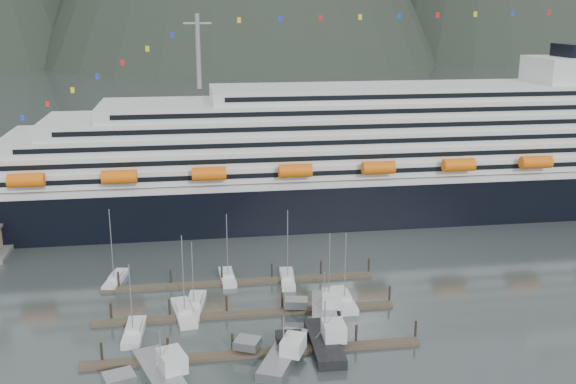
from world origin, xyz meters
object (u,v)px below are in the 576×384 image
object	(u,v)px
sailboat_d	(328,308)
sailboat_g	(287,279)
sailboat_b	(184,313)
trawler_c	(282,353)
cruise_ship	(373,163)
sailboat_h	(343,301)
trawler_e	(323,308)
sailboat_c	(195,305)
sailboat_a	(134,333)
sailboat_f	(227,277)
trawler_a	(160,375)
trawler_d	(323,341)
sailboat_e	(116,280)

from	to	relation	value
sailboat_d	sailboat_g	size ratio (longest dim) A/B	0.99
sailboat_b	trawler_c	world-z (taller)	sailboat_b
cruise_ship	sailboat_h	bearing A→B (deg)	-110.53
sailboat_g	sailboat_h	xyz separation A→B (m)	(7.76, -10.60, 0.02)
trawler_e	sailboat_b	bearing A→B (deg)	94.33
sailboat_c	cruise_ship	bearing A→B (deg)	-33.46
sailboat_d	sailboat_a	bearing A→B (deg)	107.80
sailboat_a	sailboat_d	size ratio (longest dim) A/B	0.88
sailboat_a	sailboat_f	size ratio (longest dim) A/B	0.93
sailboat_d	trawler_a	size ratio (longest dim) A/B	0.92
sailboat_c	trawler_e	size ratio (longest dim) A/B	0.98
sailboat_b	sailboat_d	bearing A→B (deg)	-102.45
sailboat_d	sailboat_h	bearing A→B (deg)	-43.23
sailboat_d	trawler_d	bearing A→B (deg)	174.62
sailboat_f	sailboat_b	bearing A→B (deg)	147.68
sailboat_a	trawler_c	size ratio (longest dim) A/B	0.85
sailboat_d	sailboat_h	xyz separation A→B (m)	(2.96, 2.21, 0.02)
sailboat_g	sailboat_e	bearing A→B (deg)	87.19
cruise_ship	trawler_d	bearing A→B (deg)	-111.23
sailboat_a	sailboat_c	size ratio (longest dim) A/B	1.00
sailboat_g	sailboat_h	world-z (taller)	sailboat_g
sailboat_e	trawler_c	distance (m)	40.62
sailboat_h	sailboat_g	bearing A→B (deg)	36.39
trawler_a	sailboat_g	bearing A→B (deg)	-53.37
cruise_ship	sailboat_f	distance (m)	53.47
sailboat_c	trawler_c	distance (m)	22.02
sailboat_a	sailboat_f	bearing A→B (deg)	-34.69
sailboat_d	sailboat_f	distance (m)	21.63
sailboat_f	sailboat_g	size ratio (longest dim) A/B	0.93
cruise_ship	sailboat_d	bearing A→B (deg)	-112.56
sailboat_a	sailboat_d	world-z (taller)	sailboat_d
sailboat_f	trawler_d	world-z (taller)	sailboat_f
cruise_ship	sailboat_h	size ratio (longest dim) A/B	16.03
sailboat_b	sailboat_h	xyz separation A→B (m)	(26.17, 0.78, 0.00)
sailboat_g	trawler_e	bearing A→B (deg)	-159.80
sailboat_a	trawler_d	distance (m)	28.41
cruise_ship	sailboat_c	size ratio (longest dim) A/B	17.32
sailboat_b	trawler_c	distance (m)	20.92
sailboat_a	sailboat_g	distance (m)	30.92
sailboat_b	trawler_d	xyz separation A→B (m)	(19.87, -13.65, 0.56)
cruise_ship	trawler_c	size ratio (longest dim) A/B	14.74
cruise_ship	sailboat_a	size ratio (longest dim) A/B	17.28
sailboat_h	trawler_c	bearing A→B (deg)	143.14
sailboat_b	sailboat_g	size ratio (longest dim) A/B	1.02
sailboat_e	sailboat_f	world-z (taller)	sailboat_e
cruise_ship	sailboat_b	distance (m)	68.57
sailboat_a	sailboat_b	xyz separation A→B (m)	(7.39, 5.66, 0.01)
sailboat_a	sailboat_f	distance (m)	24.67
sailboat_d	trawler_a	distance (m)	31.85
sailboat_d	trawler_e	bearing A→B (deg)	143.88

